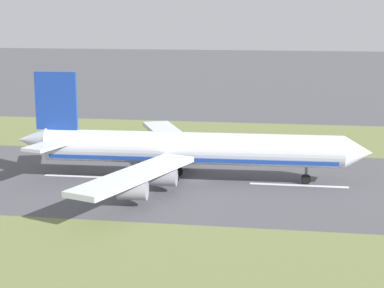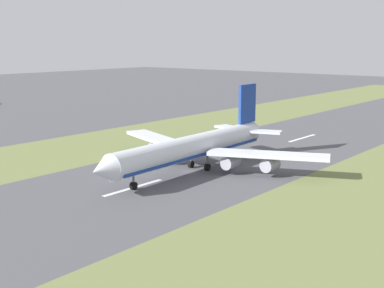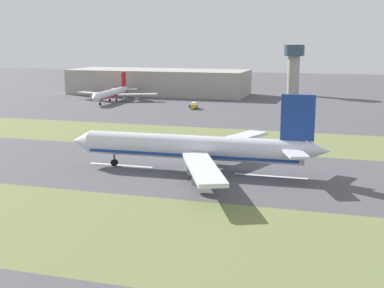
{
  "view_description": "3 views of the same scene",
  "coord_description": "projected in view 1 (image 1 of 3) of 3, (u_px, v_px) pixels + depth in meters",
  "views": [
    {
      "loc": [
        115.37,
        17.39,
        31.62
      ],
      "look_at": [
        -0.62,
        -0.77,
        7.0
      ],
      "focal_mm": 60.0,
      "sensor_mm": 36.0,
      "label": 1
    },
    {
      "loc": [
        -82.65,
        100.56,
        32.03
      ],
      "look_at": [
        -0.62,
        -0.77,
        7.0
      ],
      "focal_mm": 50.0,
      "sensor_mm": 36.0,
      "label": 2
    },
    {
      "loc": [
        -127.06,
        -38.95,
        33.22
      ],
      "look_at": [
        -0.62,
        -0.77,
        7.0
      ],
      "focal_mm": 50.0,
      "sensor_mm": 36.0,
      "label": 3
    }
  ],
  "objects": [
    {
      "name": "centreline_dash_far",
      "position": [
        299.0,
        185.0,
        117.77
      ],
      "size": [
        1.2,
        18.0,
        0.01
      ],
      "primitive_type": "cube",
      "color": "silver",
      "rests_on": "ground"
    },
    {
      "name": "ground_plane",
      "position": [
        196.0,
        181.0,
        120.68
      ],
      "size": [
        800.0,
        800.0,
        0.0
      ],
      "primitive_type": "plane",
      "color": "#4C4C51"
    },
    {
      "name": "grass_median_east",
      "position": [
        140.0,
        278.0,
        77.17
      ],
      "size": [
        40.0,
        600.0,
        0.01
      ],
      "primitive_type": "cube",
      "color": "olive",
      "rests_on": "ground"
    },
    {
      "name": "airplane_main_jet",
      "position": [
        182.0,
        149.0,
        120.4
      ],
      "size": [
        64.1,
        67.14,
        20.2
      ],
      "color": "silver",
      "rests_on": "ground"
    },
    {
      "name": "grass_median_west",
      "position": [
        222.0,
        136.0,
        164.19
      ],
      "size": [
        40.0,
        600.0,
        0.01
      ],
      "primitive_type": "cube",
      "color": "olive",
      "rests_on": "ground"
    },
    {
      "name": "centreline_dash_mid",
      "position": [
        89.0,
        177.0,
        123.83
      ],
      "size": [
        1.2,
        18.0,
        0.01
      ],
      "primitive_type": "cube",
      "color": "silver",
      "rests_on": "ground"
    }
  ]
}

